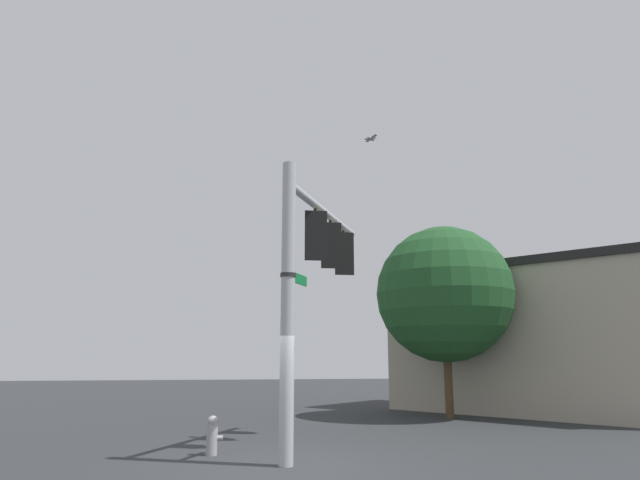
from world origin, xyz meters
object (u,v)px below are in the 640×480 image
street_name_sign (293,277)px  bird_flying (371,139)px  traffic_light_mid_inner (330,246)px  traffic_light_nearest_pole (315,237)px  fire_hydrant (212,435)px  traffic_light_mid_outer (343,254)px

street_name_sign → bird_flying: bird_flying is taller
traffic_light_mid_inner → bird_flying: 3.19m
traffic_light_nearest_pole → bird_flying: (1.65, 0.87, 2.99)m
bird_flying → fire_hydrant: bearing=-165.2°
traffic_light_mid_inner → fire_hydrant: bearing=-155.4°
traffic_light_nearest_pole → street_name_sign: bearing=-115.9°
traffic_light_mid_inner → bird_flying: size_ratio=3.65×
bird_flying → fire_hydrant: 8.52m
traffic_light_mid_outer → street_name_sign: 4.16m
traffic_light_mid_outer → bird_flying: size_ratio=3.65×
traffic_light_nearest_pole → fire_hydrant: size_ratio=1.59×
traffic_light_mid_inner → fire_hydrant: traffic_light_mid_inner is taller
traffic_light_mid_outer → bird_flying: (0.54, -1.37, 2.99)m
traffic_light_mid_outer → traffic_light_mid_inner: bearing=-116.2°
fire_hydrant → traffic_light_nearest_pole: bearing=4.1°
fire_hydrant → bird_flying: bearing=14.8°
traffic_light_nearest_pole → traffic_light_mid_outer: size_ratio=1.00×
street_name_sign → fire_hydrant: 3.88m
traffic_light_mid_inner → street_name_sign: traffic_light_mid_inner is taller
traffic_light_nearest_pole → fire_hydrant: bearing=-175.9°
traffic_light_nearest_pole → traffic_light_mid_inner: (0.55, 1.12, 0.00)m
traffic_light_nearest_pole → traffic_light_mid_outer: bearing=63.8°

